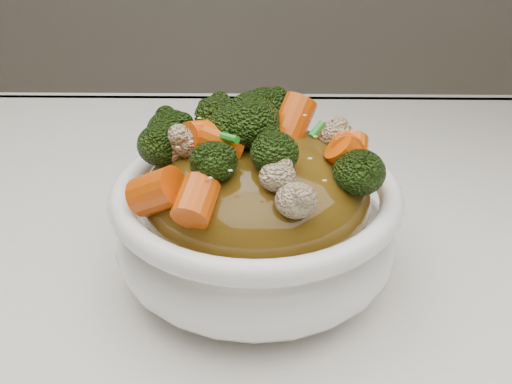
# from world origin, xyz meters

# --- Properties ---
(tablecloth) EXTENTS (1.20, 0.80, 0.04)m
(tablecloth) POSITION_xyz_m (0.00, 0.00, 0.73)
(tablecloth) COLOR white
(tablecloth) RESTS_ON dining_table
(bowl) EXTENTS (0.28, 0.28, 0.09)m
(bowl) POSITION_xyz_m (0.05, 0.01, 0.79)
(bowl) COLOR white
(bowl) RESTS_ON tablecloth
(sauce_base) EXTENTS (0.22, 0.22, 0.10)m
(sauce_base) POSITION_xyz_m (0.05, 0.01, 0.82)
(sauce_base) COLOR #53390E
(sauce_base) RESTS_ON bowl
(carrots) EXTENTS (0.22, 0.22, 0.05)m
(carrots) POSITION_xyz_m (0.05, 0.01, 0.89)
(carrots) COLOR #D94F07
(carrots) RESTS_ON sauce_base
(broccoli) EXTENTS (0.22, 0.22, 0.04)m
(broccoli) POSITION_xyz_m (0.05, 0.01, 0.88)
(broccoli) COLOR black
(broccoli) RESTS_ON sauce_base
(cauliflower) EXTENTS (0.22, 0.22, 0.04)m
(cauliflower) POSITION_xyz_m (0.05, 0.01, 0.88)
(cauliflower) COLOR #CFB68D
(cauliflower) RESTS_ON sauce_base
(scallions) EXTENTS (0.17, 0.17, 0.02)m
(scallions) POSITION_xyz_m (0.05, 0.01, 0.89)
(scallions) COLOR #238B20
(scallions) RESTS_ON sauce_base
(sesame_seeds) EXTENTS (0.20, 0.20, 0.01)m
(sesame_seeds) POSITION_xyz_m (0.05, 0.01, 0.89)
(sesame_seeds) COLOR beige
(sesame_seeds) RESTS_ON sauce_base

